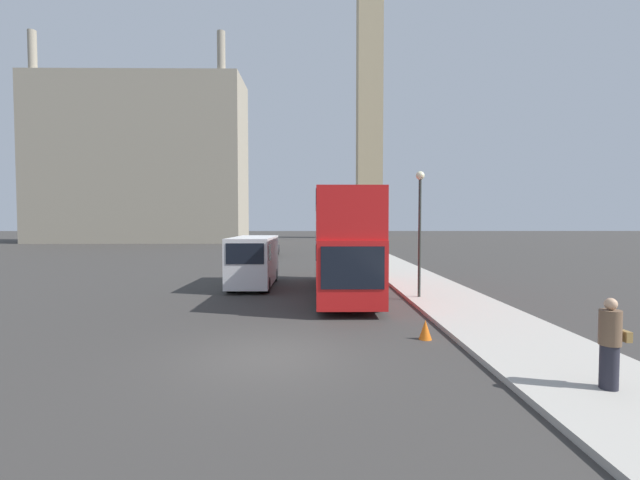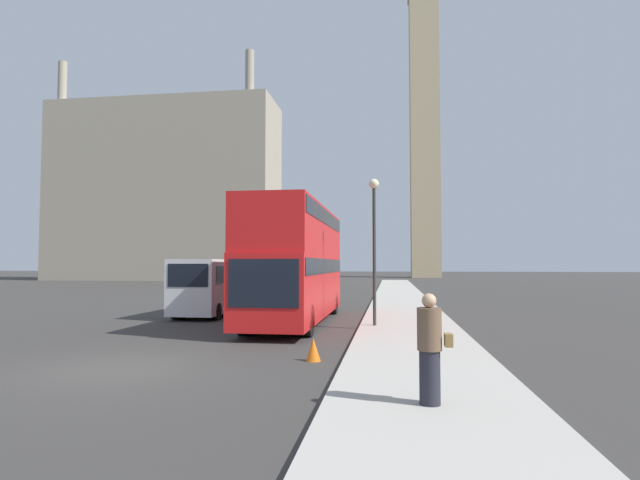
# 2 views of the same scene
# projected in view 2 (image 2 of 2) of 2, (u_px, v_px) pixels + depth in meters

# --- Properties ---
(ground_plane) EXTENTS (300.00, 300.00, 0.00)m
(ground_plane) POSITION_uv_depth(u_px,v_px,m) (117.00, 368.00, 11.20)
(ground_plane) COLOR #383533
(sidewalk_strip) EXTENTS (3.50, 120.00, 0.15)m
(sidewalk_strip) POSITION_uv_depth(u_px,v_px,m) (423.00, 374.00, 10.27)
(sidewalk_strip) COLOR #ADA89E
(sidewalk_strip) RESTS_ON ground_plane
(clock_tower) EXTENTS (5.42, 5.59, 68.05)m
(clock_tower) POSITION_uv_depth(u_px,v_px,m) (424.00, 82.00, 89.16)
(clock_tower) COLOR tan
(clock_tower) RESTS_ON ground_plane
(building_block_distant) EXTENTS (33.48, 10.32, 32.20)m
(building_block_distant) POSITION_uv_depth(u_px,v_px,m) (165.00, 192.00, 75.01)
(building_block_distant) COLOR #9E937F
(building_block_distant) RESTS_ON ground_plane
(red_double_decker_bus) EXTENTS (2.47, 10.65, 4.56)m
(red_double_decker_bus) POSITION_uv_depth(u_px,v_px,m) (297.00, 259.00, 19.99)
(red_double_decker_bus) COLOR red
(red_double_decker_bus) RESTS_ON ground_plane
(white_van) EXTENTS (2.05, 5.66, 2.55)m
(white_van) POSITION_uv_depth(u_px,v_px,m) (212.00, 285.00, 22.84)
(white_van) COLOR white
(white_van) RESTS_ON ground_plane
(pedestrian) EXTENTS (0.54, 0.38, 1.73)m
(pedestrian) POSITION_uv_depth(u_px,v_px,m) (430.00, 349.00, 7.83)
(pedestrian) COLOR #23232D
(pedestrian) RESTS_ON sidewalk_strip
(street_lamp) EXTENTS (0.36, 0.36, 5.29)m
(street_lamp) POSITION_uv_depth(u_px,v_px,m) (374.00, 228.00, 18.03)
(street_lamp) COLOR #2D332D
(street_lamp) RESTS_ON sidewalk_strip
(parked_sedan) EXTENTS (1.76, 4.77, 1.45)m
(parked_sedan) POSITION_uv_depth(u_px,v_px,m) (279.00, 284.00, 43.22)
(parked_sedan) COLOR black
(parked_sedan) RESTS_ON ground_plane
(traffic_cone) EXTENTS (0.36, 0.36, 0.55)m
(traffic_cone) POSITION_uv_depth(u_px,v_px,m) (313.00, 350.00, 12.07)
(traffic_cone) COLOR orange
(traffic_cone) RESTS_ON ground_plane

